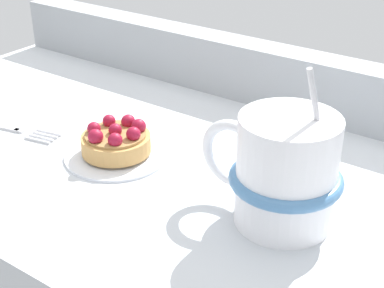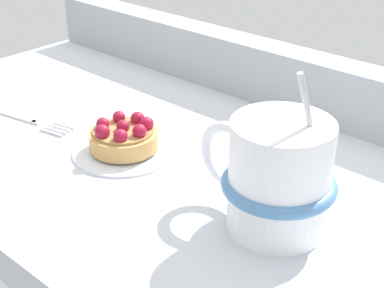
% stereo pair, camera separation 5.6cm
% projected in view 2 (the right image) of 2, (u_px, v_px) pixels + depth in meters
% --- Properties ---
extents(ground_plane, '(0.86, 0.43, 0.04)m').
position_uv_depth(ground_plane, '(181.00, 175.00, 0.64)').
color(ground_plane, silver).
extents(window_rail_back, '(0.84, 0.05, 0.07)m').
position_uv_depth(window_rail_back, '(285.00, 78.00, 0.74)').
color(window_rail_back, '#9EA3A8').
rests_on(window_rail_back, ground_plane).
extents(dessert_plate, '(0.11, 0.11, 0.01)m').
position_uv_depth(dessert_plate, '(124.00, 150.00, 0.64)').
color(dessert_plate, silver).
rests_on(dessert_plate, ground_plane).
extents(raspberry_tart, '(0.07, 0.07, 0.03)m').
position_uv_depth(raspberry_tart, '(124.00, 136.00, 0.63)').
color(raspberry_tart, tan).
rests_on(raspberry_tart, dessert_plate).
extents(coffee_mug, '(0.14, 0.10, 0.15)m').
position_uv_depth(coffee_mug, '(277.00, 177.00, 0.50)').
color(coffee_mug, white).
rests_on(coffee_mug, ground_plane).
extents(dessert_fork, '(0.15, 0.04, 0.01)m').
position_uv_depth(dessert_fork, '(23.00, 118.00, 0.71)').
color(dessert_fork, silver).
rests_on(dessert_fork, ground_plane).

